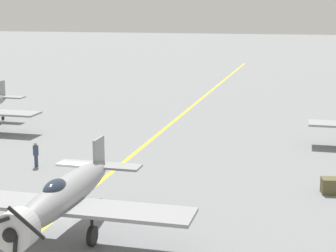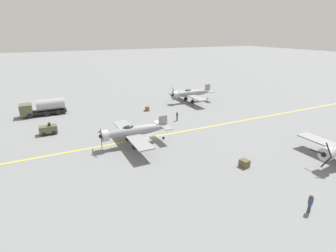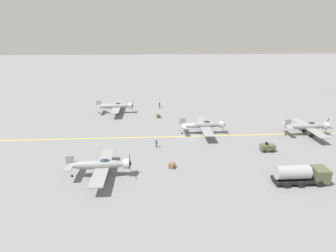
{
  "view_description": "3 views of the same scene",
  "coord_description": "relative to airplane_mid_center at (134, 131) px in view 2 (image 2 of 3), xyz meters",
  "views": [
    {
      "loc": [
        -11.82,
        25.05,
        10.2
      ],
      "look_at": [
        -4.23,
        -4.96,
        3.65
      ],
      "focal_mm": 60.0,
      "sensor_mm": 36.0,
      "label": 1
    },
    {
      "loc": [
        -34.03,
        13.9,
        15.05
      ],
      "look_at": [
        -3.12,
        -1.23,
        2.59
      ],
      "focal_mm": 28.0,
      "sensor_mm": 36.0,
      "label": 2
    },
    {
      "loc": [
        52.11,
        -7.62,
        21.74
      ],
      "look_at": [
        2.19,
        -4.65,
        3.29
      ],
      "focal_mm": 28.0,
      "sensor_mm": 36.0,
      "label": 3
    }
  ],
  "objects": [
    {
      "name": "ground_plane",
      "position": [
        1.5,
        -3.28,
        -2.01
      ],
      "size": [
        400.0,
        400.0,
        0.0
      ],
      "primitive_type": "plane",
      "color": "slate"
    },
    {
      "name": "taxiway_stripe",
      "position": [
        1.5,
        -3.28,
        -2.01
      ],
      "size": [
        0.3,
        160.0,
        0.01
      ],
      "primitive_type": "cube",
      "color": "yellow",
      "rests_on": "ground"
    },
    {
      "name": "airplane_mid_center",
      "position": [
        0.0,
        0.0,
        0.0
      ],
      "size": [
        12.0,
        9.98,
        3.65
      ],
      "rotation": [
        0.0,
        0.0,
        -0.06
      ],
      "color": "gray",
      "rests_on": "ground"
    },
    {
      "name": "airplane_near_right",
      "position": [
        16.98,
        -19.27,
        -0.0
      ],
      "size": [
        12.0,
        9.98,
        3.76
      ],
      "rotation": [
        0.0,
        0.0,
        -0.02
      ],
      "color": "gray",
      "rests_on": "ground"
    },
    {
      "name": "fuel_tanker",
      "position": [
        20.78,
        10.89,
        -0.5
      ],
      "size": [
        2.67,
        8.0,
        2.98
      ],
      "color": "black",
      "rests_on": "ground"
    },
    {
      "name": "tow_tractor",
      "position": [
        9.68,
        10.62,
        -1.22
      ],
      "size": [
        1.57,
        2.6,
        1.79
      ],
      "color": "#515638",
      "rests_on": "ground"
    },
    {
      "name": "ground_crew_walking",
      "position": [
        -20.78,
        -8.97,
        -1.0
      ],
      "size": [
        0.4,
        0.4,
        1.85
      ],
      "color": "#334256",
      "rests_on": "ground"
    },
    {
      "name": "ground_crew_inspecting",
      "position": [
        6.69,
        -10.39,
        -1.11
      ],
      "size": [
        0.36,
        0.36,
        1.65
      ],
      "color": "#334256",
      "rests_on": "ground"
    },
    {
      "name": "supply_crate_by_tanker",
      "position": [
        14.97,
        -7.97,
        -1.58
      ],
      "size": [
        1.29,
        1.2,
        0.87
      ],
      "primitive_type": "cube",
      "rotation": [
        0.0,
        0.0,
        -0.4
      ],
      "color": "brown",
      "rests_on": "ground"
    },
    {
      "name": "supply_crate_mid_lane",
      "position": [
        -11.82,
        -9.54,
        -1.58
      ],
      "size": [
        1.17,
        1.03,
        0.87
      ],
      "primitive_type": "cube",
      "rotation": [
        0.0,
        0.0,
        0.16
      ],
      "color": "brown",
      "rests_on": "ground"
    }
  ]
}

